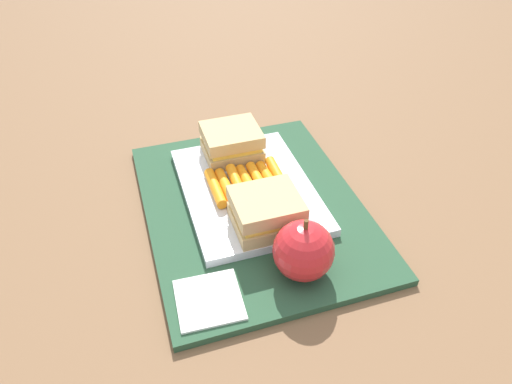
{
  "coord_description": "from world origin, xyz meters",
  "views": [
    {
      "loc": [
        0.45,
        -0.14,
        0.43
      ],
      "look_at": [
        0.01,
        0.0,
        0.04
      ],
      "focal_mm": 33.29,
      "sensor_mm": 36.0,
      "label": 1
    }
  ],
  "objects_px": {
    "apple": "(304,251)",
    "sandwich_half_right": "(266,211)",
    "carrot_sticks_bundle": "(248,182)",
    "paper_napkin": "(209,300)",
    "food_tray": "(248,190)",
    "sandwich_half_left": "(232,142)"
  },
  "relations": [
    {
      "from": "food_tray",
      "to": "apple",
      "type": "bearing_deg",
      "value": 6.86
    },
    {
      "from": "carrot_sticks_bundle",
      "to": "paper_napkin",
      "type": "bearing_deg",
      "value": -30.1
    },
    {
      "from": "food_tray",
      "to": "sandwich_half_left",
      "type": "xyz_separation_m",
      "value": [
        -0.08,
        0.0,
        0.03
      ]
    },
    {
      "from": "sandwich_half_right",
      "to": "sandwich_half_left",
      "type": "bearing_deg",
      "value": 180.0
    },
    {
      "from": "sandwich_half_left",
      "to": "sandwich_half_right",
      "type": "bearing_deg",
      "value": 0.0
    },
    {
      "from": "carrot_sticks_bundle",
      "to": "paper_napkin",
      "type": "xyz_separation_m",
      "value": [
        0.16,
        -0.09,
        -0.02
      ]
    },
    {
      "from": "food_tray",
      "to": "carrot_sticks_bundle",
      "type": "relative_size",
      "value": 2.25
    },
    {
      "from": "food_tray",
      "to": "sandwich_half_right",
      "type": "relative_size",
      "value": 2.88
    },
    {
      "from": "apple",
      "to": "sandwich_half_left",
      "type": "bearing_deg",
      "value": -175.45
    },
    {
      "from": "food_tray",
      "to": "sandwich_half_right",
      "type": "bearing_deg",
      "value": 0.0
    },
    {
      "from": "apple",
      "to": "paper_napkin",
      "type": "height_order",
      "value": "apple"
    },
    {
      "from": "sandwich_half_left",
      "to": "apple",
      "type": "bearing_deg",
      "value": 4.55
    },
    {
      "from": "sandwich_half_left",
      "to": "sandwich_half_right",
      "type": "xyz_separation_m",
      "value": [
        0.16,
        0.0,
        0.0
      ]
    },
    {
      "from": "food_tray",
      "to": "sandwich_half_left",
      "type": "bearing_deg",
      "value": 180.0
    },
    {
      "from": "sandwich_half_left",
      "to": "apple",
      "type": "relative_size",
      "value": 1.0
    },
    {
      "from": "food_tray",
      "to": "paper_napkin",
      "type": "relative_size",
      "value": 3.29
    },
    {
      "from": "sandwich_half_left",
      "to": "sandwich_half_right",
      "type": "relative_size",
      "value": 1.0
    },
    {
      "from": "carrot_sticks_bundle",
      "to": "paper_napkin",
      "type": "height_order",
      "value": "carrot_sticks_bundle"
    },
    {
      "from": "carrot_sticks_bundle",
      "to": "apple",
      "type": "height_order",
      "value": "apple"
    },
    {
      "from": "paper_napkin",
      "to": "sandwich_half_left",
      "type": "bearing_deg",
      "value": 158.74
    },
    {
      "from": "apple",
      "to": "sandwich_half_right",
      "type": "bearing_deg",
      "value": -166.14
    },
    {
      "from": "sandwich_half_right",
      "to": "carrot_sticks_bundle",
      "type": "xyz_separation_m",
      "value": [
        -0.08,
        0.0,
        -0.02
      ]
    }
  ]
}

